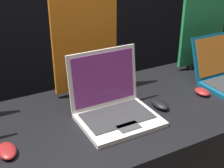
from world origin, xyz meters
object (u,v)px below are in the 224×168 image
mouse_middle (159,104)px  promo_stand_back (203,25)px  mouse_front (7,151)px  laptop_middle (113,103)px  mouse_back (202,92)px  promo_stand_middle (86,48)px

mouse_middle → promo_stand_back: promo_stand_back is taller
mouse_front → laptop_middle: size_ratio=0.33×
laptop_middle → mouse_back: bearing=-3.7°
mouse_middle → mouse_back: mouse_middle is taller
laptop_middle → promo_stand_middle: (0.00, 0.28, 0.17)m
mouse_front → mouse_back: 0.98m
mouse_front → promo_stand_middle: promo_stand_middle is taller
promo_stand_middle → mouse_back: bearing=-32.1°
promo_stand_middle → mouse_middle: bearing=-53.7°
mouse_front → laptop_middle: bearing=5.9°
promo_stand_middle → promo_stand_back: promo_stand_back is taller
mouse_middle → promo_stand_middle: bearing=126.3°
laptop_middle → promo_stand_back: bearing=19.7°
laptop_middle → mouse_back: (0.50, -0.03, -0.05)m
promo_stand_middle → laptop_middle: bearing=-90.0°
promo_stand_back → mouse_back: bearing=-129.5°
mouse_middle → laptop_middle: bearing=171.7°
mouse_back → promo_stand_back: bearing=50.5°
promo_stand_middle → mouse_back: (0.50, -0.32, -0.22)m
laptop_middle → promo_stand_back: size_ratio=0.63×
promo_stand_middle → promo_stand_back: size_ratio=0.92×
mouse_middle → promo_stand_back: bearing=30.3°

